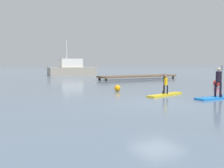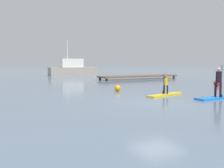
{
  "view_description": "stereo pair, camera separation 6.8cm",
  "coord_description": "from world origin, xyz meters",
  "px_view_note": "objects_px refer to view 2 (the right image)",
  "views": [
    {
      "loc": [
        -8.43,
        -10.56,
        2.11
      ],
      "look_at": [
        -0.5,
        4.0,
        0.7
      ],
      "focal_mm": 41.28,
      "sensor_mm": 36.0,
      "label": 1
    },
    {
      "loc": [
        -8.37,
        -10.59,
        2.11
      ],
      "look_at": [
        -0.5,
        4.0,
        0.7
      ],
      "focal_mm": 41.28,
      "sensor_mm": 36.0,
      "label": 2
    }
  ],
  "objects_px": {
    "paddler_child_solo": "(166,84)",
    "mooring_buoy_mid": "(118,88)",
    "mooring_buoy_far": "(217,83)",
    "fishing_boat_green_midground": "(73,69)",
    "paddleboard_near": "(166,95)",
    "paddleboard_far": "(222,97)",
    "paddler_adult": "(218,80)"
  },
  "relations": [
    {
      "from": "paddleboard_near",
      "to": "paddler_adult",
      "type": "distance_m",
      "value": 3.24
    },
    {
      "from": "mooring_buoy_far",
      "to": "fishing_boat_green_midground",
      "type": "bearing_deg",
      "value": 100.64
    },
    {
      "from": "paddler_adult",
      "to": "paddler_child_solo",
      "type": "bearing_deg",
      "value": 124.23
    },
    {
      "from": "paddler_child_solo",
      "to": "mooring_buoy_mid",
      "type": "distance_m",
      "value": 3.88
    },
    {
      "from": "paddleboard_far",
      "to": "mooring_buoy_mid",
      "type": "xyz_separation_m",
      "value": [
        -3.57,
        6.09,
        0.18
      ]
    },
    {
      "from": "paddleboard_far",
      "to": "fishing_boat_green_midground",
      "type": "height_order",
      "value": "fishing_boat_green_midground"
    },
    {
      "from": "mooring_buoy_far",
      "to": "paddler_child_solo",
      "type": "bearing_deg",
      "value": -161.96
    },
    {
      "from": "paddler_child_solo",
      "to": "mooring_buoy_far",
      "type": "relative_size",
      "value": 2.12
    },
    {
      "from": "fishing_boat_green_midground",
      "to": "paddler_adult",
      "type": "bearing_deg",
      "value": -93.11
    },
    {
      "from": "paddleboard_near",
      "to": "mooring_buoy_far",
      "type": "bearing_deg",
      "value": 18.11
    },
    {
      "from": "paddleboard_near",
      "to": "paddler_child_solo",
      "type": "relative_size",
      "value": 2.61
    },
    {
      "from": "paddleboard_far",
      "to": "paddler_child_solo",
      "type": "bearing_deg",
      "value": 129.16
    },
    {
      "from": "paddleboard_far",
      "to": "paddler_adult",
      "type": "height_order",
      "value": "paddler_adult"
    },
    {
      "from": "fishing_boat_green_midground",
      "to": "mooring_buoy_far",
      "type": "height_order",
      "value": "fishing_boat_green_midground"
    },
    {
      "from": "paddleboard_far",
      "to": "mooring_buoy_mid",
      "type": "relative_size",
      "value": 8.19
    },
    {
      "from": "paddleboard_near",
      "to": "mooring_buoy_far",
      "type": "distance_m",
      "value": 8.25
    },
    {
      "from": "mooring_buoy_far",
      "to": "paddler_adult",
      "type": "bearing_deg",
      "value": -140.09
    },
    {
      "from": "mooring_buoy_mid",
      "to": "paddler_child_solo",
      "type": "bearing_deg",
      "value": -67.14
    },
    {
      "from": "paddler_child_solo",
      "to": "mooring_buoy_mid",
      "type": "height_order",
      "value": "paddler_child_solo"
    },
    {
      "from": "paddleboard_near",
      "to": "paddler_child_solo",
      "type": "xyz_separation_m",
      "value": [
        -0.0,
        0.01,
        0.71
      ]
    },
    {
      "from": "paddler_child_solo",
      "to": "paddler_adult",
      "type": "distance_m",
      "value": 3.1
    },
    {
      "from": "paddleboard_far",
      "to": "mooring_buoy_mid",
      "type": "height_order",
      "value": "mooring_buoy_mid"
    },
    {
      "from": "paddler_child_solo",
      "to": "paddleboard_far",
      "type": "xyz_separation_m",
      "value": [
        2.08,
        -2.55,
        -0.71
      ]
    },
    {
      "from": "paddler_child_solo",
      "to": "mooring_buoy_far",
      "type": "xyz_separation_m",
      "value": [
        7.84,
        2.55,
        -0.47
      ]
    },
    {
      "from": "paddleboard_near",
      "to": "fishing_boat_green_midground",
      "type": "bearing_deg",
      "value": 82.89
    },
    {
      "from": "paddleboard_far",
      "to": "mooring_buoy_far",
      "type": "bearing_deg",
      "value": 41.54
    },
    {
      "from": "mooring_buoy_mid",
      "to": "mooring_buoy_far",
      "type": "xyz_separation_m",
      "value": [
        9.33,
        -0.99,
        0.06
      ]
    },
    {
      "from": "paddleboard_near",
      "to": "mooring_buoy_far",
      "type": "relative_size",
      "value": 5.54
    },
    {
      "from": "fishing_boat_green_midground",
      "to": "mooring_buoy_far",
      "type": "xyz_separation_m",
      "value": [
        4.52,
        -24.04,
        -0.71
      ]
    },
    {
      "from": "paddler_adult",
      "to": "mooring_buoy_mid",
      "type": "relative_size",
      "value": 4.05
    },
    {
      "from": "mooring_buoy_mid",
      "to": "mooring_buoy_far",
      "type": "bearing_deg",
      "value": -6.05
    },
    {
      "from": "paddleboard_near",
      "to": "paddler_adult",
      "type": "bearing_deg",
      "value": -55.7
    }
  ]
}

